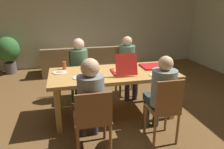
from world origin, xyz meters
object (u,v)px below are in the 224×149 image
(drinking_glass_1, at_px, (165,69))
(drinking_glass_0, at_px, (64,65))
(plate_0, at_px, (60,72))
(person_2, at_px, (128,62))
(chair_3, at_px, (93,119))
(plate_2, at_px, (79,77))
(chair_2, at_px, (125,69))
(couch, at_px, (83,63))
(chair_0, at_px, (165,108))
(chair_1, at_px, (80,73))
(person_1, at_px, (80,64))
(pizza_box_1, at_px, (152,66))
(dining_table, at_px, (113,77))
(plate_1, at_px, (156,75))
(person_3, at_px, (90,97))
(person_0, at_px, (161,91))
(pizza_box_0, at_px, (123,70))
(potted_plant, at_px, (8,51))

(drinking_glass_1, bearing_deg, drinking_glass_0, 159.42)
(plate_0, xyz_separation_m, drinking_glass_0, (0.08, 0.18, 0.06))
(person_2, height_order, drinking_glass_1, person_2)
(chair_3, distance_m, drinking_glass_1, 1.50)
(drinking_glass_1, bearing_deg, plate_2, 176.63)
(chair_2, height_order, plate_2, chair_2)
(person_2, distance_m, couch, 1.99)
(plate_0, height_order, plate_2, same)
(plate_0, relative_size, drinking_glass_1, 1.60)
(drinking_glass_1, bearing_deg, chair_0, -115.00)
(chair_1, relative_size, person_1, 0.78)
(chair_3, distance_m, pizza_box_1, 1.64)
(dining_table, distance_m, plate_2, 0.60)
(plate_1, height_order, drinking_glass_1, drinking_glass_1)
(chair_1, height_order, chair_3, chair_1)
(person_3, xyz_separation_m, plate_0, (-0.37, 0.96, 0.05))
(chair_0, xyz_separation_m, plate_1, (0.13, 0.62, 0.25))
(chair_0, height_order, chair_2, chair_2)
(person_0, xyz_separation_m, drinking_glass_0, (-1.25, 1.12, 0.13))
(plate_0, bearing_deg, person_3, -68.76)
(person_2, xyz_separation_m, couch, (-0.73, 1.80, -0.44))
(drinking_glass_0, xyz_separation_m, drinking_glass_1, (1.57, -0.59, 0.00))
(chair_1, xyz_separation_m, chair_2, (0.96, -0.02, 0.02))
(drinking_glass_0, bearing_deg, dining_table, -23.98)
(couch, bearing_deg, pizza_box_0, -81.41)
(pizza_box_0, bearing_deg, chair_1, 122.29)
(drinking_glass_1, bearing_deg, pizza_box_0, 165.89)
(chair_1, bearing_deg, person_1, -90.00)
(person_0, distance_m, person_2, 1.52)
(plate_2, distance_m, potted_plant, 3.51)
(person_3, relative_size, pizza_box_1, 3.31)
(person_2, bearing_deg, drinking_glass_1, -72.22)
(chair_3, relative_size, person_3, 0.72)
(chair_0, xyz_separation_m, potted_plant, (-2.71, 3.85, 0.09))
(plate_2, bearing_deg, person_1, 85.13)
(person_1, relative_size, couch, 0.56)
(dining_table, height_order, chair_2, chair_2)
(dining_table, bearing_deg, chair_2, 61.89)
(person_1, bearing_deg, person_3, -90.00)
(plate_1, xyz_separation_m, drinking_glass_1, (0.18, 0.07, 0.06))
(couch, relative_size, potted_plant, 2.14)
(drinking_glass_0, distance_m, potted_plant, 2.97)
(plate_0, distance_m, drinking_glass_1, 1.70)
(pizza_box_0, xyz_separation_m, plate_1, (0.47, -0.23, -0.04))
(person_1, height_order, chair_3, person_1)
(plate_2, relative_size, couch, 0.10)
(pizza_box_0, height_order, plate_1, pizza_box_0)
(chair_1, bearing_deg, pizza_box_0, -57.71)
(person_0, height_order, pizza_box_0, person_0)
(potted_plant, bearing_deg, pizza_box_1, -43.31)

